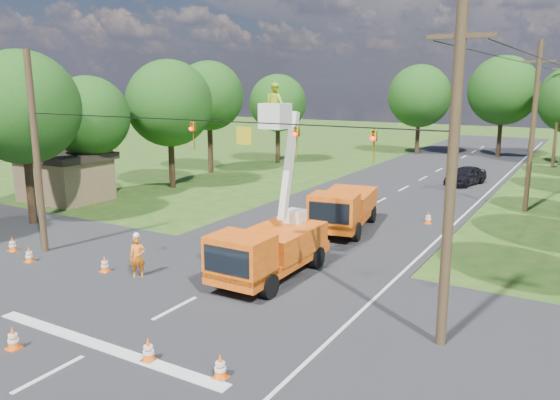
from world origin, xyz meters
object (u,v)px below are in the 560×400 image
Objects in this scene: traffic_cone_0 at (13,338)px; pole_right_far at (558,111)px; ground_worker at (137,257)px; tree_left_c at (89,117)px; tree_left_f at (278,103)px; tree_far_a at (420,96)px; pole_left at (36,154)px; traffic_cone_5 at (29,255)px; traffic_cone_7 at (428,218)px; traffic_cone_2 at (300,247)px; traffic_cone_6 at (12,244)px; second_truck at (343,208)px; traffic_cone_3 at (357,231)px; bucket_truck at (269,240)px; pole_right_near at (452,175)px; pole_right_mid at (533,126)px; tree_far_b at (503,91)px; traffic_cone_8 at (220,367)px; tree_left_d at (169,104)px; traffic_cone_4 at (105,264)px; shed at (65,176)px; tree_left_e at (209,96)px; tree_left_b at (22,108)px; traffic_cone_1 at (148,350)px.

traffic_cone_0 is 0.07× the size of pole_right_far.
ground_worker reaches higher than traffic_cone_0.
tree_left_f is (1.70, 21.00, 0.25)m from tree_left_c.
ground_worker is 0.18× the size of tree_far_a.
pole_left is at bearing 136.58° from ground_worker.
traffic_cone_5 is at bearing -112.61° from pole_right_far.
tree_left_f reaches higher than traffic_cone_7.
ground_worker is 2.40× the size of traffic_cone_2.
traffic_cone_2 is 0.07× the size of tree_far_a.
traffic_cone_2 and traffic_cone_6 have the same top height.
traffic_cone_0 is at bearing -33.92° from traffic_cone_6.
traffic_cone_3 is at bearing -46.87° from second_truck.
bucket_truck is at bearing -60.04° from tree_left_f.
pole_right_near reaches higher than second_truck.
traffic_cone_5 is (-9.55, -11.60, -0.85)m from second_truck.
traffic_cone_3 is at bearing 20.76° from ground_worker.
pole_right_far is 1.24× the size of tree_left_c.
pole_right_mid reaches higher than second_truck.
tree_far_b is (-1.30, 31.14, 6.45)m from traffic_cone_7.
bucket_truck is at bearing 11.56° from pole_left.
traffic_cone_8 is 49.03m from tree_far_a.
traffic_cone_3 is at bearing -18.31° from tree_left_d.
pole_right_near is at bearing -90.00° from pole_right_far.
tree_left_c is at bearing -94.63° from tree_left_f.
tree_far_a is at bearing 98.82° from traffic_cone_2.
bucket_truck is at bearing 13.88° from traffic_cone_6.
tree_far_a is (-0.06, 43.59, 5.83)m from traffic_cone_4.
tree_far_a reaches higher than bucket_truck.
bucket_truck reaches higher than traffic_cone_3.
traffic_cone_4 is at bearing 154.64° from traffic_cone_8.
pole_right_near reaches higher than traffic_cone_3.
ground_worker is at bearing -97.99° from tree_far_b.
traffic_cone_4 is at bearing -33.35° from shed.
bucket_truck is 12.41m from traffic_cone_6.
traffic_cone_7 is at bearing 14.73° from shed.
tree_left_c is 0.86× the size of tree_left_e.
traffic_cone_5 is 1.00× the size of traffic_cone_8.
traffic_cone_5 is 44.89m from tree_far_a.
bucket_truck is 10.72× the size of traffic_cone_4.
pole_left is 23.26m from tree_left_e.
traffic_cone_1 is at bearing -26.53° from tree_left_b.
pole_right_far is at bearing 90.00° from pole_right_near.
second_truck is 1.66m from traffic_cone_3.
tree_left_e is at bearing -144.57° from pole_right_far.
traffic_cone_0 is 0.09× the size of tree_left_c.
pole_left is at bearing -151.76° from traffic_cone_2.
traffic_cone_1 and traffic_cone_8 have the same top height.
pole_left is 1.64× the size of shed.
traffic_cone_8 is at bearing 6.89° from traffic_cone_1.
tree_far_b reaches higher than traffic_cone_7.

